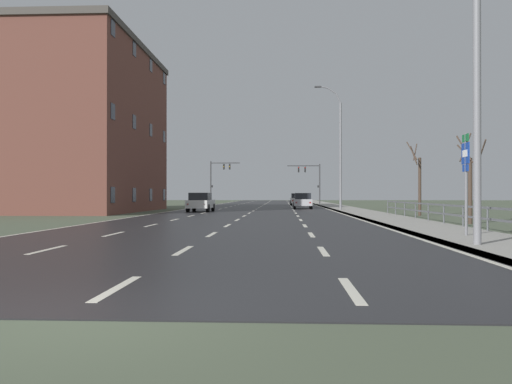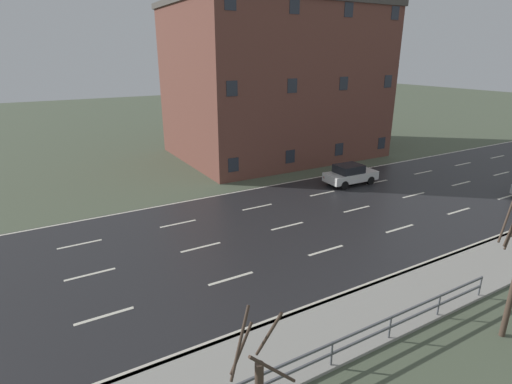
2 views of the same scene
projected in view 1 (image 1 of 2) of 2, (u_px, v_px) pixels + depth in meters
name	position (u px, v px, depth m)	size (l,w,h in m)	color
ground_plane	(258.00, 209.00, 53.99)	(160.00, 160.00, 0.12)	#4C5642
road_asphalt_strip	(262.00, 206.00, 65.97)	(14.00, 120.00, 0.03)	#232326
sidewalk_right	(331.00, 206.00, 65.56)	(3.00, 120.00, 0.12)	gray
guardrail	(444.00, 210.00, 24.34)	(0.07, 26.02, 1.00)	#515459
street_lamp_foreground	(472.00, 46.00, 14.04)	(2.36, 0.24, 10.88)	slate
street_lamp_midground	(339.00, 149.00, 46.88)	(2.38, 0.24, 11.02)	slate
highway_sign	(466.00, 171.00, 17.18)	(0.09, 0.68, 3.40)	slate
traffic_signal_right	(312.00, 177.00, 77.51)	(4.77, 0.36, 5.86)	#38383A
traffic_signal_left	(218.00, 175.00, 77.43)	(4.34, 0.36, 6.25)	#38383A
car_far_right	(201.00, 202.00, 43.83)	(1.94, 4.16, 1.57)	silver
car_near_left	(303.00, 201.00, 52.94)	(1.88, 4.12, 1.57)	#B7B7BC
car_far_left	(297.00, 199.00, 69.14)	(1.87, 4.12, 1.57)	silver
brick_building	(63.00, 128.00, 44.90)	(13.90, 18.68, 13.95)	brown
bare_tree_near	(470.00, 184.00, 25.79)	(1.23, 1.24, 4.46)	#423328
bare_tree_mid	(419.00, 181.00, 35.73)	(0.90, 1.30, 5.01)	#423328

